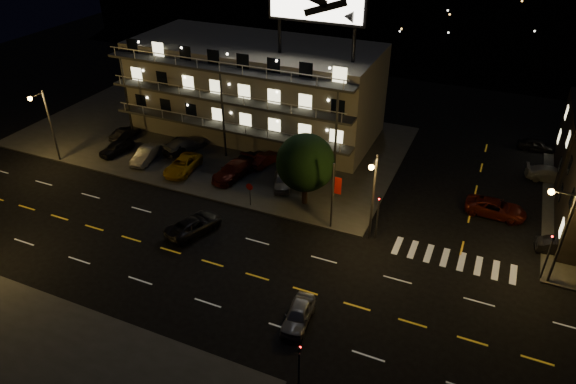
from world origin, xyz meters
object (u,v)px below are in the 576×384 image
at_px(lot_car_7, 185,144).
at_px(road_car_east, 298,314).
at_px(tree, 305,164).
at_px(lot_car_4, 282,180).
at_px(side_car_0, 562,247).
at_px(road_car_west, 194,225).
at_px(lot_car_2, 183,165).

height_order(lot_car_7, road_car_east, lot_car_7).
height_order(tree, road_car_east, tree).
relative_size(lot_car_4, road_car_east, 1.00).
bearing_deg(side_car_0, road_car_west, 100.36).
distance_m(lot_car_2, side_car_0, 35.80).
xyz_separation_m(side_car_0, road_car_west, (-29.04, -9.42, 0.07)).
xyz_separation_m(lot_car_2, road_car_west, (6.74, -8.42, -0.14)).
relative_size(lot_car_4, road_car_west, 0.78).
relative_size(tree, road_car_east, 1.72).
relative_size(side_car_0, road_car_east, 0.98).
xyz_separation_m(lot_car_4, side_car_0, (25.12, -0.38, -0.19)).
relative_size(lot_car_7, road_car_east, 1.29).
bearing_deg(lot_car_7, tree, -177.67).
bearing_deg(lot_car_7, lot_car_2, 138.86).
bearing_deg(tree, lot_car_7, 164.33).
relative_size(lot_car_7, road_car_west, 1.01).
xyz_separation_m(lot_car_4, lot_car_7, (-13.07, 2.64, 0.07)).
xyz_separation_m(lot_car_2, lot_car_4, (10.66, 1.38, -0.02)).
height_order(lot_car_2, lot_car_4, lot_car_2).
bearing_deg(side_car_0, lot_car_7, 77.86).
distance_m(tree, road_car_west, 11.17).
relative_size(lot_car_2, road_car_west, 0.99).
relative_size(side_car_0, road_car_west, 0.77).
relative_size(tree, lot_car_7, 1.33).
bearing_deg(tree, lot_car_2, 177.86).
height_order(tree, road_car_west, tree).
distance_m(lot_car_7, side_car_0, 38.31).
bearing_deg(road_car_east, side_car_0, 37.23).
bearing_deg(lot_car_4, lot_car_2, 164.40).
bearing_deg(lot_car_2, lot_car_4, 2.87).
distance_m(road_car_east, road_car_west, 13.75).
height_order(lot_car_2, side_car_0, lot_car_2).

